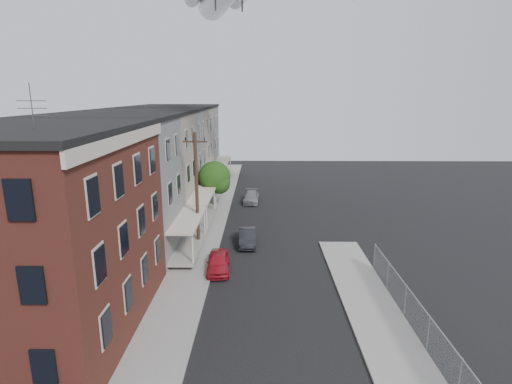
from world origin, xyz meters
TOP-DOWN VIEW (x-y plane):
  - sidewalk_left at (-5.50, 24.00)m, footprint 3.00×62.00m
  - sidewalk_right at (5.50, 6.00)m, footprint 3.00×26.00m
  - curb_left at (-4.05, 24.00)m, footprint 0.15×62.00m
  - curb_right at (4.05, 6.00)m, footprint 0.15×26.00m
  - corner_building at (-12.00, 7.00)m, footprint 10.31×12.30m
  - row_house_a at (-11.96, 16.50)m, footprint 11.98×7.00m
  - row_house_b at (-11.96, 23.50)m, footprint 11.98×7.00m
  - row_house_c at (-11.96, 30.50)m, footprint 11.98×7.00m
  - row_house_d at (-11.96, 37.50)m, footprint 11.98×7.00m
  - row_house_e at (-11.96, 44.50)m, footprint 11.98×7.00m
  - chainlink_fence at (7.00, 5.00)m, footprint 0.06×18.06m
  - utility_pole at (-5.60, 18.00)m, footprint 1.80×0.26m
  - street_tree at (-5.27, 27.92)m, footprint 3.22×3.20m
  - car_near at (-3.60, 13.74)m, footprint 1.74×3.82m
  - car_mid at (-1.80, 18.65)m, footprint 1.46×3.82m
  - car_far at (-1.80, 31.57)m, footprint 1.79×4.12m

SIDE VIEW (x-z plane):
  - sidewalk_left at x=-5.50m, z-range 0.00..0.12m
  - sidewalk_right at x=5.50m, z-range 0.00..0.12m
  - curb_left at x=-4.05m, z-range 0.00..0.14m
  - curb_right at x=4.05m, z-range 0.00..0.14m
  - car_far at x=-1.80m, z-range 0.00..1.18m
  - car_mid at x=-1.80m, z-range 0.00..1.24m
  - car_near at x=-3.60m, z-range 0.00..1.27m
  - chainlink_fence at x=7.00m, z-range 0.05..1.95m
  - street_tree at x=-5.27m, z-range 0.85..6.05m
  - utility_pole at x=-5.60m, z-range 0.17..9.17m
  - row_house_a at x=-11.96m, z-range -0.02..10.28m
  - row_house_b at x=-11.96m, z-range -0.02..10.28m
  - row_house_c at x=-11.96m, z-range -0.02..10.28m
  - row_house_d at x=-11.96m, z-range -0.02..10.28m
  - row_house_e at x=-11.96m, z-range -0.02..10.28m
  - corner_building at x=-12.00m, z-range -0.91..11.24m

